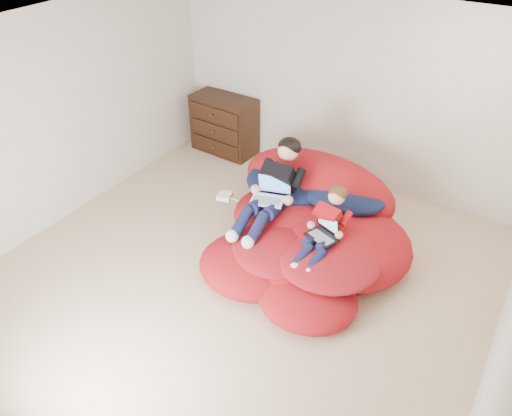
{
  "coord_description": "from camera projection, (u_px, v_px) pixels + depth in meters",
  "views": [
    {
      "loc": [
        2.28,
        -3.34,
        3.7
      ],
      "look_at": [
        -0.01,
        0.31,
        0.7
      ],
      "focal_mm": 35.0,
      "sensor_mm": 36.0,
      "label": 1
    }
  ],
  "objects": [
    {
      "name": "room_shell",
      "position": [
        242.0,
        259.0,
        5.31
      ],
      "size": [
        5.1,
        5.1,
        2.77
      ],
      "color": "tan",
      "rests_on": "ground"
    },
    {
      "name": "dresser",
      "position": [
        224.0,
        125.0,
        7.53
      ],
      "size": [
        0.99,
        0.57,
        0.87
      ],
      "color": "black",
      "rests_on": "ground"
    },
    {
      "name": "beanbag_pile",
      "position": [
        309.0,
        227.0,
        5.7
      ],
      "size": [
        2.4,
        2.42,
        0.92
      ],
      "color": "#B0131B",
      "rests_on": "ground"
    },
    {
      "name": "cream_pillow",
      "position": [
        305.0,
        160.0,
        6.27
      ],
      "size": [
        0.41,
        0.26,
        0.26
      ],
      "primitive_type": "ellipsoid",
      "color": "beige",
      "rests_on": "beanbag_pile"
    },
    {
      "name": "older_boy",
      "position": [
        275.0,
        184.0,
        5.61
      ],
      "size": [
        0.39,
        1.24,
        0.81
      ],
      "color": "black",
      "rests_on": "beanbag_pile"
    },
    {
      "name": "younger_boy",
      "position": [
        327.0,
        224.0,
        5.18
      ],
      "size": [
        0.32,
        0.91,
        0.63
      ],
      "color": "red",
      "rests_on": "beanbag_pile"
    },
    {
      "name": "laptop_white",
      "position": [
        271.0,
        193.0,
        5.59
      ],
      "size": [
        0.42,
        0.42,
        0.26
      ],
      "color": "white",
      "rests_on": "older_boy"
    },
    {
      "name": "laptop_black",
      "position": [
        324.0,
        230.0,
        5.18
      ],
      "size": [
        0.37,
        0.36,
        0.24
      ],
      "color": "black",
      "rests_on": "younger_boy"
    },
    {
      "name": "power_adapter",
      "position": [
        225.0,
        196.0,
        5.95
      ],
      "size": [
        0.2,
        0.2,
        0.06
      ],
      "primitive_type": "cube",
      "rotation": [
        0.0,
        0.0,
        0.28
      ],
      "color": "white",
      "rests_on": "beanbag_pile"
    }
  ]
}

